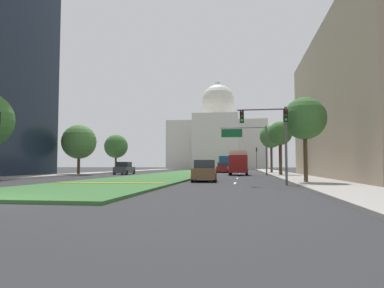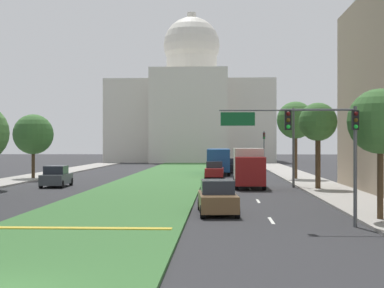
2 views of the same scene
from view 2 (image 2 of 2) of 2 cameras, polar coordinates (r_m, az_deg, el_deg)
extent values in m
plane|color=#2B2B2D|center=(67.49, -2.15, -3.00)|extent=(260.00, 260.00, 0.00)
cube|color=#386B33|center=(62.13, -2.56, -3.20)|extent=(8.18, 96.84, 0.14)
cube|color=gold|center=(24.92, -10.48, -7.88)|extent=(7.36, 0.50, 0.04)
cube|color=silver|center=(28.37, 7.55, -7.23)|extent=(0.16, 2.40, 0.01)
cube|color=silver|center=(37.71, 6.31, -5.42)|extent=(0.16, 2.40, 0.01)
cube|color=silver|center=(47.45, 5.54, -4.29)|extent=(0.16, 2.40, 0.01)
cube|color=silver|center=(57.17, 5.04, -3.55)|extent=(0.16, 2.40, 0.01)
cube|color=silver|center=(65.90, 4.72, -3.07)|extent=(0.16, 2.40, 0.01)
cube|color=silver|center=(79.15, 4.36, -2.55)|extent=(0.16, 2.40, 0.01)
cube|color=silver|center=(88.03, 4.18, -2.28)|extent=(0.16, 2.40, 0.01)
cube|color=#9E9991|center=(59.79, -16.49, -3.33)|extent=(4.00, 96.84, 0.15)
cube|color=#9E9991|center=(57.13, 11.02, -3.48)|extent=(4.00, 96.84, 0.15)
cube|color=silver|center=(121.17, -0.04, 2.09)|extent=(32.32, 20.11, 15.80)
cube|color=silver|center=(109.17, -0.34, 2.73)|extent=(14.22, 4.00, 17.38)
cylinder|color=silver|center=(122.02, -0.04, 7.14)|extent=(10.18, 10.18, 5.70)
sphere|color=silver|center=(122.71, -0.04, 9.38)|extent=(11.35, 11.35, 11.35)
cylinder|color=silver|center=(123.64, -0.04, 11.72)|extent=(1.80, 1.80, 3.00)
cylinder|color=#515456|center=(26.69, 15.28, -2.09)|extent=(0.16, 0.16, 5.20)
cube|color=black|center=(26.69, 15.28, 2.20)|extent=(0.28, 0.24, 0.84)
sphere|color=#510F0F|center=(26.57, 15.35, 2.81)|extent=(0.18, 0.18, 0.18)
sphere|color=#4C380F|center=(26.55, 15.35, 2.21)|extent=(0.18, 0.18, 0.18)
sphere|color=#1ED838|center=(26.54, 15.34, 1.61)|extent=(0.18, 0.18, 0.18)
cylinder|color=#515456|center=(26.41, 11.88, 3.20)|extent=(3.20, 0.10, 0.10)
cube|color=black|center=(26.21, 9.12, 2.24)|extent=(0.28, 0.24, 0.84)
sphere|color=#510F0F|center=(26.08, 9.15, 2.87)|extent=(0.18, 0.18, 0.18)
sphere|color=#4C380F|center=(26.07, 9.15, 2.25)|extent=(0.18, 0.18, 0.18)
sphere|color=#1ED838|center=(26.06, 9.15, 1.64)|extent=(0.18, 0.18, 0.18)
cylinder|color=#515456|center=(78.63, 6.87, -0.67)|extent=(0.16, 0.16, 5.20)
cube|color=black|center=(78.63, 6.87, 0.78)|extent=(0.28, 0.24, 0.84)
sphere|color=#510F0F|center=(78.49, 6.88, 0.99)|extent=(0.18, 0.18, 0.18)
sphere|color=#4C380F|center=(78.49, 6.88, 0.79)|extent=(0.18, 0.18, 0.18)
sphere|color=#1ED838|center=(78.48, 6.88, 0.58)|extent=(0.18, 0.18, 0.18)
cylinder|color=#515456|center=(49.40, 9.64, -0.35)|extent=(0.20, 0.20, 6.50)
cylinder|color=#515456|center=(49.20, 6.14, 3.20)|extent=(6.05, 0.12, 0.12)
cube|color=#146033|center=(49.04, 4.38, 2.39)|extent=(2.80, 0.08, 1.10)
cylinder|color=#4C3823|center=(28.76, 17.48, -3.34)|extent=(0.28, 0.28, 3.79)
sphere|color=#3D7033|center=(28.72, 17.48, 2.08)|extent=(3.01, 3.01, 3.01)
cylinder|color=#4C3823|center=(46.88, 11.90, -1.63)|extent=(0.40, 0.40, 4.45)
sphere|color=#3D7033|center=(46.89, 11.90, 2.08)|extent=(2.94, 2.94, 2.94)
cylinder|color=#4C3823|center=(61.70, -14.88, -1.70)|extent=(0.33, 0.33, 3.41)
sphere|color=#3D7033|center=(61.67, -14.88, 0.90)|extent=(4.00, 4.00, 4.00)
cylinder|color=#4C3823|center=(59.58, 9.82, -1.06)|extent=(0.38, 0.38, 4.89)
sphere|color=#3D7033|center=(59.62, 9.82, 2.26)|extent=(3.66, 3.66, 3.66)
cube|color=brown|center=(30.65, 2.45, -5.50)|extent=(2.13, 4.64, 0.83)
cube|color=#282D38|center=(30.77, 2.42, -4.07)|extent=(1.76, 2.28, 0.68)
cylinder|color=black|center=(28.95, 4.34, -6.45)|extent=(0.26, 0.65, 0.64)
cylinder|color=black|center=(28.84, 1.00, -6.48)|extent=(0.26, 0.65, 0.64)
cylinder|color=black|center=(32.55, 3.73, -5.73)|extent=(0.26, 0.65, 0.64)
cylinder|color=black|center=(32.45, 0.75, -5.75)|extent=(0.26, 0.65, 0.64)
cube|color=#4C5156|center=(50.99, -12.78, -3.27)|extent=(1.98, 4.37, 0.84)
cube|color=#282D38|center=(50.78, -12.82, -2.42)|extent=(1.69, 2.12, 0.69)
cylinder|color=black|center=(52.87, -13.23, -3.50)|extent=(0.24, 0.65, 0.64)
cylinder|color=black|center=(52.48, -11.44, -3.53)|extent=(0.24, 0.65, 0.64)
cylinder|color=black|center=(49.57, -14.19, -3.74)|extent=(0.24, 0.65, 0.64)
cylinder|color=black|center=(49.16, -12.28, -3.77)|extent=(0.24, 0.65, 0.64)
cube|color=maroon|center=(61.76, 2.15, -2.69)|extent=(1.95, 4.26, 0.84)
cube|color=#282D38|center=(61.90, 2.16, -1.97)|extent=(1.67, 2.06, 0.69)
cylinder|color=black|center=(60.10, 2.91, -3.07)|extent=(0.24, 0.65, 0.64)
cylinder|color=black|center=(60.16, 1.30, -3.07)|extent=(0.24, 0.65, 0.64)
cylinder|color=black|center=(63.41, 2.96, -2.91)|extent=(0.24, 0.65, 0.64)
cylinder|color=black|center=(63.47, 1.44, -2.91)|extent=(0.24, 0.65, 0.64)
cube|color=black|center=(73.70, 4.23, -2.24)|extent=(1.99, 4.54, 0.85)
cube|color=#282D38|center=(73.85, 4.23, -1.64)|extent=(1.69, 2.20, 0.70)
cylinder|color=black|center=(71.92, 4.89, -2.56)|extent=(0.24, 0.65, 0.64)
cylinder|color=black|center=(71.93, 3.56, -2.56)|extent=(0.24, 0.65, 0.64)
cylinder|color=black|center=(75.49, 4.88, -2.43)|extent=(0.24, 0.65, 0.64)
cylinder|color=black|center=(75.51, 3.61, -2.43)|extent=(0.24, 0.65, 0.64)
cube|color=silver|center=(91.13, 2.74, -1.80)|extent=(1.94, 4.26, 0.85)
cube|color=#282D38|center=(91.28, 2.74, -1.31)|extent=(1.65, 2.07, 0.70)
cylinder|color=black|center=(89.53, 3.30, -2.04)|extent=(0.24, 0.65, 0.64)
cylinder|color=black|center=(89.47, 2.26, -2.04)|extent=(0.24, 0.65, 0.64)
cylinder|color=black|center=(92.83, 3.21, -1.97)|extent=(0.24, 0.65, 0.64)
cylinder|color=black|center=(92.76, 2.20, -1.97)|extent=(0.24, 0.65, 0.64)
cube|color=maroon|center=(46.30, 5.56, -2.61)|extent=(2.30, 2.00, 2.20)
cube|color=beige|center=(49.48, 5.37, -2.03)|extent=(2.30, 4.40, 2.80)
cylinder|color=black|center=(46.42, 6.86, -3.84)|extent=(0.30, 0.90, 0.90)
cylinder|color=black|center=(46.31, 4.26, -3.84)|extent=(0.30, 0.90, 0.90)
cylinder|color=black|center=(50.70, 6.50, -3.51)|extent=(0.30, 0.90, 0.90)
cylinder|color=black|center=(50.60, 4.12, -3.51)|extent=(0.30, 0.90, 0.90)
cube|color=#1E4C8C|center=(70.12, 2.53, -1.50)|extent=(2.50, 11.00, 2.50)
cube|color=#232833|center=(70.12, 2.53, -1.21)|extent=(2.52, 10.12, 0.90)
cylinder|color=black|center=(65.88, 3.53, -2.64)|extent=(0.32, 1.00, 1.00)
cylinder|color=black|center=(65.88, 1.53, -2.64)|extent=(0.32, 1.00, 1.00)
cylinder|color=black|center=(74.07, 3.43, -2.34)|extent=(0.32, 1.00, 1.00)
cylinder|color=black|center=(74.07, 1.65, -2.34)|extent=(0.32, 1.00, 1.00)
camera|label=1|loc=(4.64, 51.85, -29.29)|focal=32.22mm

